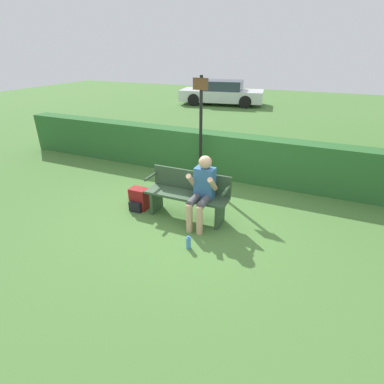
# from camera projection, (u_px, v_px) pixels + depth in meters

# --- Properties ---
(ground_plane) EXTENTS (40.00, 40.00, 0.00)m
(ground_plane) POSITION_uv_depth(u_px,v_px,m) (187.00, 217.00, 5.65)
(ground_plane) COLOR #4C7A38
(hedge_back) EXTENTS (12.00, 0.48, 1.06)m
(hedge_back) POSITION_uv_depth(u_px,v_px,m) (225.00, 156.00, 7.23)
(hedge_back) COLOR #2D662D
(hedge_back) RESTS_ON ground
(park_bench) EXTENTS (1.54, 0.44, 0.87)m
(park_bench) POSITION_uv_depth(u_px,v_px,m) (188.00, 194.00, 5.49)
(park_bench) COLOR #334C33
(park_bench) RESTS_ON ground
(person_seated) EXTENTS (0.48, 0.62, 1.25)m
(person_seated) POSITION_uv_depth(u_px,v_px,m) (202.00, 188.00, 5.16)
(person_seated) COLOR #336699
(person_seated) RESTS_ON ground
(backpack) EXTENTS (0.33, 0.31, 0.43)m
(backpack) POSITION_uv_depth(u_px,v_px,m) (139.00, 199.00, 5.86)
(backpack) COLOR maroon
(backpack) RESTS_ON ground
(water_bottle) EXTENTS (0.08, 0.08, 0.22)m
(water_bottle) POSITION_uv_depth(u_px,v_px,m) (188.00, 243.00, 4.74)
(water_bottle) COLOR #4C8CCC
(water_bottle) RESTS_ON ground
(signpost) EXTENTS (0.34, 0.09, 2.38)m
(signpost) POSITION_uv_depth(u_px,v_px,m) (201.00, 125.00, 6.64)
(signpost) COLOR black
(signpost) RESTS_ON ground
(parked_car) EXTENTS (4.74, 2.51, 1.27)m
(parked_car) POSITION_uv_depth(u_px,v_px,m) (222.00, 93.00, 16.64)
(parked_car) COLOR silver
(parked_car) RESTS_ON ground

